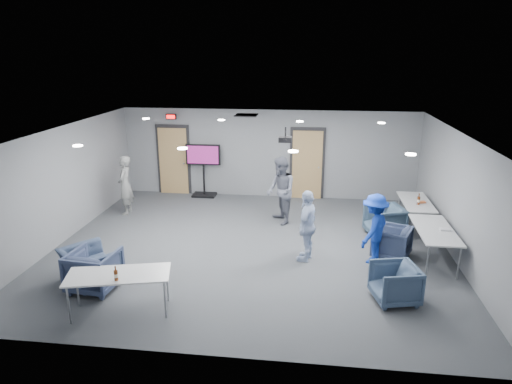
# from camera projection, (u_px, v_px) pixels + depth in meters

# --- Properties ---
(floor) EXTENTS (9.00, 9.00, 0.00)m
(floor) POSITION_uv_depth(u_px,v_px,m) (251.00, 247.00, 10.61)
(floor) COLOR #393D41
(floor) RESTS_ON ground
(ceiling) EXTENTS (9.00, 9.00, 0.00)m
(ceiling) POSITION_uv_depth(u_px,v_px,m) (251.00, 132.00, 9.82)
(ceiling) COLOR white
(ceiling) RESTS_ON wall_back
(wall_back) EXTENTS (9.00, 0.02, 2.70)m
(wall_back) POSITION_uv_depth(u_px,v_px,m) (268.00, 154.00, 14.01)
(wall_back) COLOR gray
(wall_back) RESTS_ON floor
(wall_front) EXTENTS (9.00, 0.02, 2.70)m
(wall_front) POSITION_uv_depth(u_px,v_px,m) (213.00, 275.00, 6.42)
(wall_front) COLOR gray
(wall_front) RESTS_ON floor
(wall_left) EXTENTS (0.02, 8.00, 2.70)m
(wall_left) POSITION_uv_depth(u_px,v_px,m) (62.00, 185.00, 10.74)
(wall_left) COLOR gray
(wall_left) RESTS_ON floor
(wall_right) EXTENTS (0.02, 8.00, 2.70)m
(wall_right) POSITION_uv_depth(u_px,v_px,m) (460.00, 200.00, 9.68)
(wall_right) COLOR gray
(wall_right) RESTS_ON floor
(door_left) EXTENTS (1.06, 0.17, 2.24)m
(door_left) POSITION_uv_depth(u_px,v_px,m) (174.00, 160.00, 14.40)
(door_left) COLOR black
(door_left) RESTS_ON wall_back
(door_right) EXTENTS (1.06, 0.17, 2.24)m
(door_right) POSITION_uv_depth(u_px,v_px,m) (307.00, 164.00, 13.91)
(door_right) COLOR black
(door_right) RESTS_ON wall_back
(exit_sign) EXTENTS (0.32, 0.08, 0.16)m
(exit_sign) POSITION_uv_depth(u_px,v_px,m) (171.00, 117.00, 13.97)
(exit_sign) COLOR black
(exit_sign) RESTS_ON wall_back
(hvac_diffuser) EXTENTS (0.60, 0.60, 0.03)m
(hvac_diffuser) POSITION_uv_depth(u_px,v_px,m) (246.00, 115.00, 12.53)
(hvac_diffuser) COLOR black
(hvac_diffuser) RESTS_ON ceiling
(downlights) EXTENTS (6.18, 3.78, 0.02)m
(downlights) POSITION_uv_depth(u_px,v_px,m) (251.00, 133.00, 9.82)
(downlights) COLOR white
(downlights) RESTS_ON ceiling
(person_a) EXTENTS (0.45, 0.64, 1.65)m
(person_a) POSITION_uv_depth(u_px,v_px,m) (125.00, 185.00, 12.61)
(person_a) COLOR gray
(person_a) RESTS_ON floor
(person_b) EXTENTS (0.95, 1.06, 1.77)m
(person_b) POSITION_uv_depth(u_px,v_px,m) (281.00, 191.00, 11.88)
(person_b) COLOR slate
(person_b) RESTS_ON floor
(person_c) EXTENTS (0.62, 1.00, 1.58)m
(person_c) POSITION_uv_depth(u_px,v_px,m) (307.00, 226.00, 9.77)
(person_c) COLOR silver
(person_c) RESTS_ON floor
(person_d) EXTENTS (0.97, 1.13, 1.52)m
(person_d) POSITION_uv_depth(u_px,v_px,m) (374.00, 229.00, 9.67)
(person_d) COLOR #1937A3
(person_d) RESTS_ON floor
(chair_right_a) EXTENTS (1.03, 1.02, 0.77)m
(chair_right_a) POSITION_uv_depth(u_px,v_px,m) (384.00, 221.00, 11.17)
(chair_right_a) COLOR #364B5E
(chair_right_a) RESTS_ON floor
(chair_right_b) EXTENTS (1.00, 0.98, 0.70)m
(chair_right_b) POSITION_uv_depth(u_px,v_px,m) (391.00, 242.00, 10.02)
(chair_right_b) COLOR #343F5A
(chair_right_b) RESTS_ON floor
(chair_right_c) EXTENTS (0.93, 0.91, 0.71)m
(chair_right_c) POSITION_uv_depth(u_px,v_px,m) (395.00, 283.00, 8.23)
(chair_right_c) COLOR #3D4F69
(chair_right_c) RESTS_ON floor
(chair_front_a) EXTENTS (0.93, 0.95, 0.79)m
(chair_front_a) POSITION_uv_depth(u_px,v_px,m) (94.00, 270.00, 8.65)
(chair_front_a) COLOR #3A4564
(chair_front_a) RESTS_ON floor
(chair_front_b) EXTENTS (1.37, 1.36, 0.67)m
(chair_front_b) POSITION_uv_depth(u_px,v_px,m) (89.00, 266.00, 8.94)
(chair_front_b) COLOR #35425C
(chair_front_b) RESTS_ON floor
(table_right_a) EXTENTS (0.70, 1.68, 0.73)m
(table_right_a) POSITION_uv_depth(u_px,v_px,m) (416.00, 203.00, 11.56)
(table_right_a) COLOR silver
(table_right_a) RESTS_ON floor
(table_right_b) EXTENTS (0.76, 1.83, 0.73)m
(table_right_b) POSITION_uv_depth(u_px,v_px,m) (435.00, 231.00, 9.76)
(table_right_b) COLOR silver
(table_right_b) RESTS_ON floor
(table_front_left) EXTENTS (1.85, 1.11, 0.73)m
(table_front_left) POSITION_uv_depth(u_px,v_px,m) (118.00, 276.00, 7.79)
(table_front_left) COLOR silver
(table_front_left) RESTS_ON floor
(bottle_front) EXTENTS (0.07, 0.07, 0.26)m
(bottle_front) POSITION_uv_depth(u_px,v_px,m) (116.00, 275.00, 7.53)
(bottle_front) COLOR #56270E
(bottle_front) RESTS_ON table_front_left
(bottle_right) EXTENTS (0.08, 0.08, 0.29)m
(bottle_right) POSITION_uv_depth(u_px,v_px,m) (419.00, 200.00, 11.27)
(bottle_right) COLOR #56270E
(bottle_right) RESTS_ON table_right_a
(snack_box) EXTENTS (0.20, 0.16, 0.04)m
(snack_box) POSITION_uv_depth(u_px,v_px,m) (422.00, 202.00, 11.43)
(snack_box) COLOR orange
(snack_box) RESTS_ON table_right_a
(wrapper) EXTENTS (0.21, 0.15, 0.05)m
(wrapper) POSITION_uv_depth(u_px,v_px,m) (445.00, 230.00, 9.65)
(wrapper) COLOR silver
(wrapper) RESTS_ON table_right_b
(tv_stand) EXTENTS (1.07, 0.51, 1.65)m
(tv_stand) POSITION_uv_depth(u_px,v_px,m) (203.00, 167.00, 14.12)
(tv_stand) COLOR black
(tv_stand) RESTS_ON floor
(projector) EXTENTS (0.31, 0.30, 0.35)m
(projector) POSITION_uv_depth(u_px,v_px,m) (285.00, 139.00, 10.62)
(projector) COLOR black
(projector) RESTS_ON ceiling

